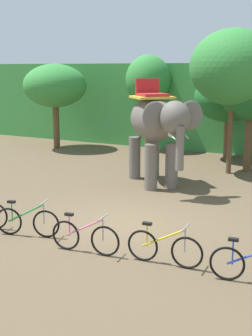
# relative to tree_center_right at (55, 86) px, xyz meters

# --- Properties ---
(ground_plane) EXTENTS (80.00, 80.00, 0.00)m
(ground_plane) POSITION_rel_tree_center_right_xyz_m (8.77, -9.06, -3.24)
(ground_plane) COLOR brown
(foliage_hedge) EXTENTS (36.00, 6.00, 4.39)m
(foliage_hedge) POSITION_rel_tree_center_right_xyz_m (8.77, 5.43, -1.05)
(foliage_hedge) COLOR #3D8E42
(foliage_hedge) RESTS_ON ground
(tree_center_right) EXTENTS (3.27, 3.27, 4.37)m
(tree_center_right) POSITION_rel_tree_center_right_xyz_m (0.00, 0.00, 0.00)
(tree_center_right) COLOR brown
(tree_center_right) RESTS_ON ground
(tree_center_left) EXTENTS (2.28, 2.28, 4.81)m
(tree_center_left) POSITION_rel_tree_center_right_xyz_m (4.45, 1.81, 0.29)
(tree_center_left) COLOR brown
(tree_center_left) RESTS_ON ground
(tree_far_right) EXTENTS (3.10, 3.10, 3.92)m
(tree_far_right) POSITION_rel_tree_center_right_xyz_m (8.76, 1.16, -0.42)
(tree_far_right) COLOR brown
(tree_far_right) RESTS_ON ground
(tree_right) EXTENTS (3.37, 3.37, 5.65)m
(tree_right) POSITION_rel_tree_center_right_xyz_m (9.69, -1.70, 0.93)
(tree_right) COLOR brown
(tree_right) RESTS_ON ground
(tree_center) EXTENTS (2.83, 2.83, 5.18)m
(tree_center) POSITION_rel_tree_center_right_xyz_m (10.27, -0.98, 0.36)
(tree_center) COLOR brown
(tree_center) RESTS_ON ground
(elephant) EXTENTS (3.67, 3.68, 3.78)m
(elephant) POSITION_rel_tree_center_right_xyz_m (7.88, -4.83, -1.04)
(elephant) COLOR #665E56
(elephant) RESTS_ON ground
(bike_green) EXTENTS (1.66, 0.63, 0.92)m
(bike_green) POSITION_rel_tree_center_right_xyz_m (7.17, -11.10, -2.86)
(bike_green) COLOR black
(bike_green) RESTS_ON ground
(bike_pink) EXTENTS (1.71, 0.52, 0.92)m
(bike_pink) POSITION_rel_tree_center_right_xyz_m (9.04, -11.33, -2.86)
(bike_pink) COLOR black
(bike_pink) RESTS_ON ground
(bike_yellow) EXTENTS (1.71, 0.52, 0.92)m
(bike_yellow) POSITION_rel_tree_center_right_xyz_m (10.90, -11.10, -2.86)
(bike_yellow) COLOR black
(bike_yellow) RESTS_ON ground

